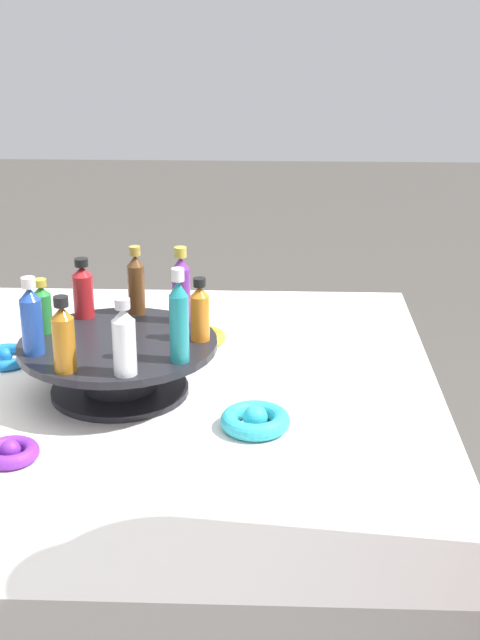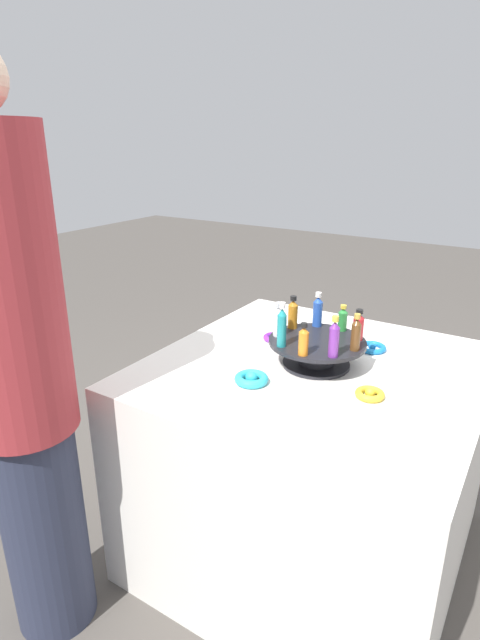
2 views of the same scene
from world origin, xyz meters
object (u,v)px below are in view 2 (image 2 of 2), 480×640
at_px(bottle_teal, 282,326).
at_px(display_stand, 317,350).
at_px(bottle_brown, 356,334).
at_px(bottle_clear, 278,320).
at_px(bottle_green, 343,319).
at_px(ribbon_bow_purple, 274,337).
at_px(ribbon_bow_blue, 372,347).
at_px(ribbon_bow_gold, 370,394).
at_px(bottle_amber, 293,313).
at_px(bottle_purple, 334,338).
at_px(bottle_blue, 318,311).
at_px(person_figure, 20,381).
at_px(bottle_orange, 304,340).
at_px(bottle_red, 358,326).
at_px(ribbon_bow_teal, 251,379).

bearing_deg(bottle_teal, display_stand, 54.67).
bearing_deg(bottle_brown, bottle_clear, -175.33).
relative_size(bottle_green, ribbon_bow_purple, 1.12).
height_order(display_stand, bottle_teal, bottle_teal).
bearing_deg(ribbon_bow_purple, ribbon_bow_blue, 17.31).
bearing_deg(display_stand, ribbon_bow_gold, -27.69).
xyz_separation_m(bottle_amber, bottle_purple, (0.21, -0.15, 0.01)).
distance_m(bottle_blue, person_figure, 0.94).
bearing_deg(bottle_green, display_stand, -105.33).
bearing_deg(display_stand, person_figure, -129.04).
distance_m(bottle_clear, ribbon_bow_purple, 0.22).
bearing_deg(bottle_blue, bottle_amber, -135.33).
xyz_separation_m(bottle_amber, bottle_clear, (-0.01, -0.09, 0.00)).
bearing_deg(bottle_orange, bottle_red, 64.67).
height_order(display_stand, ribbon_bow_blue, display_stand).
height_order(bottle_clear, ribbon_bow_blue, bottle_clear).
bearing_deg(bottle_blue, ribbon_bow_blue, 30.90).
height_order(bottle_orange, ribbon_bow_teal, bottle_orange).
bearing_deg(ribbon_bow_teal, bottle_green, 66.55).
xyz_separation_m(bottle_clear, bottle_brown, (0.25, 0.02, 0.00)).
bearing_deg(ribbon_bow_teal, bottle_clear, 93.22).
distance_m(display_stand, bottle_amber, 0.15).
xyz_separation_m(bottle_teal, bottle_red, (0.18, 0.18, -0.02)).
xyz_separation_m(bottle_clear, ribbon_bow_purple, (-0.09, 0.15, -0.13)).
distance_m(display_stand, ribbon_bow_gold, 0.25).
relative_size(bottle_clear, bottle_red, 1.12).
relative_size(ribbon_bow_purple, ribbon_bow_teal, 0.76).
bearing_deg(bottle_clear, ribbon_bow_blue, 46.34).
relative_size(bottle_brown, ribbon_bow_blue, 1.19).
bearing_deg(bottle_brown, bottle_amber, 164.67).
relative_size(ribbon_bow_teal, person_figure, 0.06).
relative_size(bottle_blue, ribbon_bow_teal, 1.16).
xyz_separation_m(ribbon_bow_teal, person_figure, (-0.44, -0.46, 0.07)).
distance_m(bottle_green, bottle_amber, 0.16).
distance_m(bottle_amber, ribbon_bow_purple, 0.17).
distance_m(bottle_teal, bottle_brown, 0.22).
xyz_separation_m(bottle_purple, ribbon_bow_purple, (-0.31, 0.20, -0.13)).
bearing_deg(bottle_amber, bottle_orange, -55.33).
xyz_separation_m(bottle_teal, ribbon_bow_purple, (-0.14, 0.22, -0.14)).
height_order(bottle_blue, ribbon_bow_gold, bottle_blue).
xyz_separation_m(ribbon_bow_gold, person_figure, (-0.76, -0.56, 0.08)).
bearing_deg(ribbon_bow_blue, bottle_green, -130.65).
bearing_deg(bottle_blue, person_figure, -122.01).
height_order(bottle_blue, bottle_brown, bottle_blue).
bearing_deg(bottle_clear, bottle_brown, 4.67).
distance_m(bottle_brown, bottle_red, 0.09).
bearing_deg(bottle_brown, display_stand, 174.67).
xyz_separation_m(bottle_blue, bottle_red, (0.16, -0.04, -0.01)).
xyz_separation_m(ribbon_bow_purple, person_figure, (-0.33, -0.79, 0.08)).
bearing_deg(display_stand, bottle_teal, -125.33).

